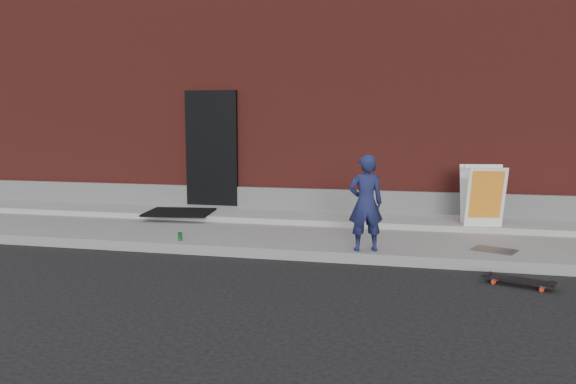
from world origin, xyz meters
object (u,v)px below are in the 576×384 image
(skateboard, at_px, (519,280))
(soda_can, at_px, (180,236))
(child, at_px, (366,203))
(pizza_sign, at_px, (482,195))

(skateboard, distance_m, soda_can, 4.74)
(child, distance_m, skateboard, 2.18)
(child, relative_size, skateboard, 1.69)
(child, bearing_deg, skateboard, 139.33)
(skateboard, bearing_deg, soda_can, 169.86)
(soda_can, bearing_deg, skateboard, -10.14)
(skateboard, bearing_deg, child, 157.24)
(child, height_order, soda_can, child)
(pizza_sign, bearing_deg, soda_can, -158.94)
(skateboard, xyz_separation_m, pizza_sign, (-0.16, 2.57, 0.68))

